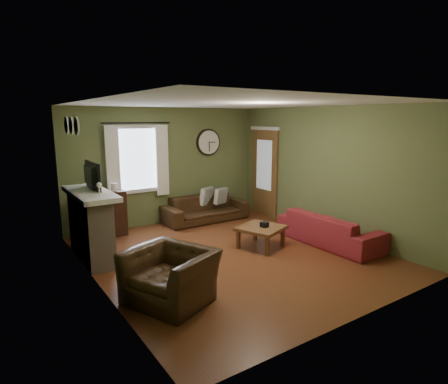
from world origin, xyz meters
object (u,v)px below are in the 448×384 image
sofa_brown (206,208)px  sofa_red (330,229)px  bookshelf (106,214)px  armchair (170,276)px  coffee_table (261,237)px

sofa_brown → sofa_red: 2.96m
bookshelf → sofa_red: bookshelf is taller
bookshelf → armchair: 3.21m
bookshelf → sofa_brown: size_ratio=0.46×
bookshelf → armchair: bookshelf is taller
coffee_table → sofa_brown: bearing=87.0°
sofa_brown → sofa_red: sofa_red is taller
sofa_red → coffee_table: sofa_red is taller
armchair → sofa_brown: bearing=118.4°
bookshelf → coffee_table: size_ratio=1.23×
bookshelf → coffee_table: bearing=-45.8°
sofa_red → coffee_table: (-1.22, 0.57, -0.10)m
bookshelf → sofa_brown: (2.30, -0.07, -0.17)m
coffee_table → sofa_red: bearing=-25.1°
armchair → coffee_table: armchair is taller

